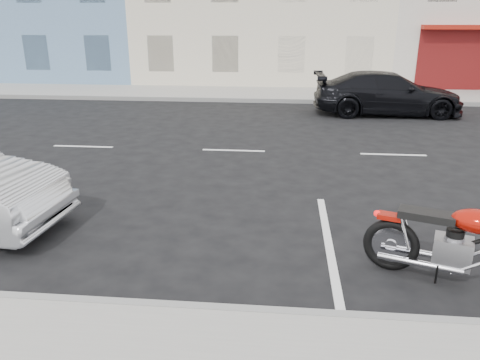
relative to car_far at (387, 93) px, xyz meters
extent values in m
plane|color=black|center=(-2.79, -5.14, -0.73)|extent=(120.00, 120.00, 0.00)
cube|color=gray|center=(-7.79, 3.56, -0.65)|extent=(80.00, 3.40, 0.15)
cube|color=gray|center=(-7.79, 1.86, -0.65)|extent=(80.00, 0.12, 0.16)
torus|color=black|center=(-1.26, -11.11, -0.38)|extent=(0.74, 0.36, 0.74)
cube|color=#9A0F05|center=(-1.30, -11.09, 0.03)|extent=(0.37, 0.28, 0.07)
imported|color=black|center=(0.00, 0.00, 0.00)|extent=(5.06, 2.13, 1.46)
camera|label=1|loc=(-3.52, -16.62, 2.55)|focal=35.00mm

